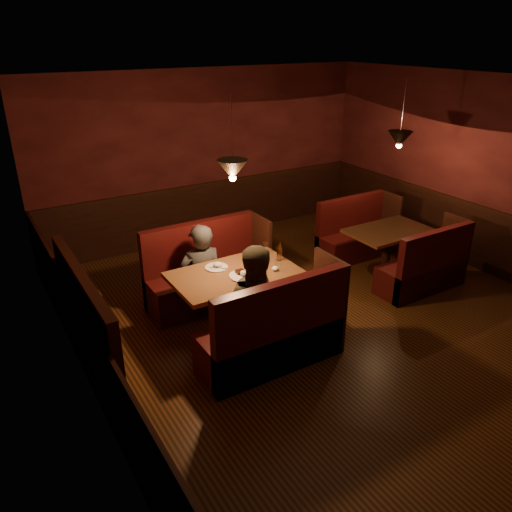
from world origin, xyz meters
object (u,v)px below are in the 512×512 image
diner_a (201,258)px  second_table (388,241)px  diner_b (260,288)px  second_bench_far (355,237)px  main_bench_near (276,338)px  second_bench_near (425,271)px  main_bench_far (207,278)px  main_table (236,286)px

diner_a → second_table: bearing=-177.3°
diner_b → second_bench_far: bearing=40.9°
second_table → diner_a: diner_a is taller
main_bench_near → second_bench_near: bearing=7.5°
second_table → second_bench_near: bearing=-87.8°
main_bench_far → second_bench_near: bearing=-25.5°
main_bench_far → diner_b: (-0.02, -1.40, 0.48)m
main_table → second_bench_far: main_table is taller
main_table → main_bench_far: size_ratio=0.91×
main_bench_near → diner_b: size_ratio=0.99×
main_bench_near → main_bench_far: bearing=90.0°
main_table → second_bench_near: bearing=-9.8°
second_bench_near → main_bench_far: bearing=154.5°
main_bench_near → diner_a: diner_a is taller
main_bench_far → main_table: bearing=-91.2°
second_table → diner_b: 2.92m
second_table → diner_a: 3.00m
main_table → diner_a: 0.64m
main_bench_far → diner_a: size_ratio=1.03×
main_bench_near → second_table: 2.99m
main_bench_far → second_table: bearing=-12.1°
main_bench_near → diner_b: 0.57m
second_bench_far → main_bench_near: bearing=-146.6°
main_bench_near → second_bench_near: (2.80, 0.37, -0.05)m
main_table → diner_a: bearing=106.9°
main_bench_far → second_bench_near: (2.80, -1.34, -0.05)m
main_bench_far → second_bench_far: size_ratio=1.21×
second_table → diner_b: diner_b is taller
diner_b → second_table: bearing=28.2°
main_bench_far → second_table: 2.84m
main_bench_far → diner_a: bearing=-126.8°
second_table → main_bench_near: bearing=-158.2°
second_table → second_bench_far: 0.77m
main_bench_far → second_bench_near: main_bench_far is taller
second_bench_near → diner_b: (-2.82, -0.07, 0.53)m
second_bench_near → diner_a: 3.22m
main_bench_far → diner_b: diner_b is taller
main_table → second_bench_far: size_ratio=1.10×
main_bench_near → diner_b: (-0.02, 0.30, 0.48)m
second_table → diner_a: size_ratio=0.77×
diner_b → main_bench_near: bearing=-74.3°
main_bench_far → diner_a: diner_a is taller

